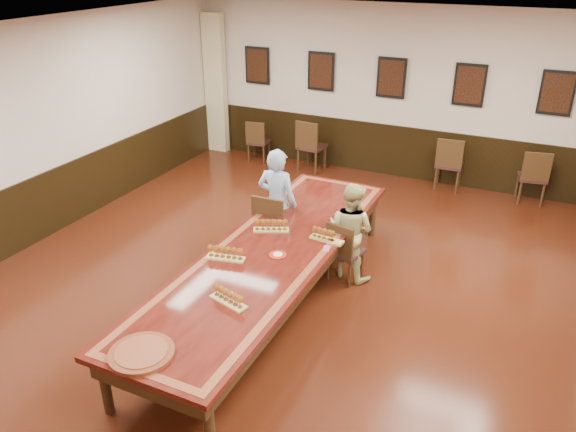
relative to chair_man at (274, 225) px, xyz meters
The scene contains 23 objects.
floor 1.30m from the chair_man, 65.50° to the right, with size 8.00×10.00×0.02m, color black.
ceiling 2.96m from the chair_man, 65.50° to the right, with size 8.00×10.00×0.02m, color white.
wall_back 4.11m from the chair_man, 82.84° to the left, with size 8.00×0.02×3.20m, color beige.
wall_left 3.84m from the chair_man, 162.90° to the right, with size 0.02×10.00×3.20m, color beige.
chair_man is the anchor object (origin of this frame).
chair_woman 1.14m from the chair_man, ahead, with size 0.41×0.44×0.87m, color black, non-canonical shape.
spare_chair_a 4.10m from the chair_man, 121.26° to the left, with size 0.41×0.45×0.88m, color black, non-canonical shape.
spare_chair_b 3.61m from the chair_man, 104.70° to the left, with size 0.48×0.53×1.03m, color black, non-canonical shape.
spare_chair_c 4.07m from the chair_man, 64.41° to the left, with size 0.47×0.51×1.00m, color black, non-canonical shape.
spare_chair_d 4.87m from the chair_man, 49.17° to the left, with size 0.45×0.50×0.97m, color black, non-canonical shape.
person_man 0.32m from the chair_man, 91.48° to the left, with size 0.59×0.39×1.61m, color #4A7FB9.
person_woman 1.16m from the chair_man, ahead, with size 0.67×0.52×1.35m, color #C6BF7C.
pink_phone 1.35m from the chair_man, 34.65° to the right, with size 0.07×0.14×0.01m, color #D34698.
curtain 5.05m from the chair_man, 131.07° to the left, with size 0.45×0.18×2.90m, color #C1B884.
wainscoting 1.19m from the chair_man, 65.50° to the right, with size 8.00×10.00×1.00m.
conference_table 1.19m from the chair_man, 65.50° to the right, with size 1.40×5.00×0.76m.
posters 4.13m from the chair_man, 82.71° to the left, with size 6.14×0.04×0.74m.
flight_a 0.75m from the chair_man, 66.48° to the right, with size 0.47×0.32×0.17m.
flight_b 1.19m from the chair_man, 28.97° to the right, with size 0.45×0.17×0.16m.
flight_c 1.53m from the chair_man, 85.70° to the right, with size 0.48×0.23×0.17m.
flight_d 2.36m from the chair_man, 74.96° to the right, with size 0.47×0.25×0.17m.
red_plate_grp 1.35m from the chair_man, 61.37° to the right, with size 0.21×0.21×0.03m.
carved_platter 3.33m from the chair_man, 84.42° to the right, with size 0.64×0.64×0.05m.
Camera 1 is at (2.74, -5.28, 4.07)m, focal length 35.00 mm.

